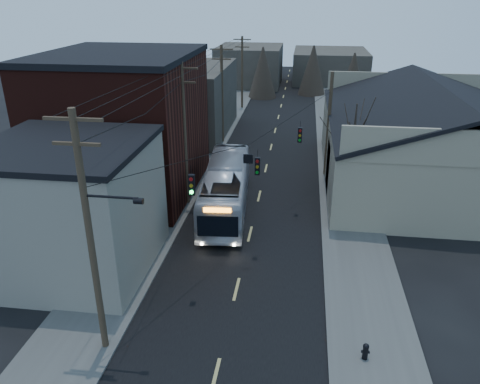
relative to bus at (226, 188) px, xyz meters
The scene contains 14 objects.
road_surface 12.90m from the bus, 80.65° to the left, with size 9.00×110.00×0.02m, color black.
sidewalk_left 13.48m from the bus, 109.29° to the left, with size 4.00×110.00×0.12m, color #474744.
sidewalk_right 15.35m from the bus, 55.81° to the left, with size 4.00×110.00×0.12m, color #474744.
building_clapboard 11.02m from the bus, 129.58° to the right, with size 8.00×8.00×7.00m, color slate.
building_brick 8.99m from the bus, 161.63° to the left, with size 10.00×12.00×10.00m, color black.
building_left_far 20.14m from the bus, 111.71° to the left, with size 9.00×14.00×7.00m, color #38332D.
warehouse 16.93m from the bus, 26.84° to the left, with size 16.16×20.60×7.73m.
building_far_left 47.81m from the bus, 94.70° to the left, with size 10.00×12.00×6.00m, color #38332D.
building_far_right 53.42m from the bus, 80.21° to the left, with size 12.00×14.00×5.00m, color #38332D.
bare_tree 9.19m from the bus, 17.05° to the left, with size 0.40×0.40×7.20m, color black.
utility_lines 7.61m from the bus, 98.67° to the left, with size 11.24×45.28×10.50m.
bus is the anchor object (origin of this frame).
parked_car 9.79m from the bus, 95.41° to the left, with size 1.52×4.35×1.43m, color #93959A.
fire_hydrant 15.91m from the bus, 59.38° to the right, with size 0.35×0.26×0.76m.
Camera 1 is at (2.90, -11.96, 14.22)m, focal length 35.00 mm.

